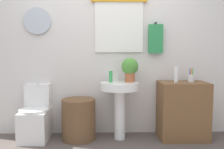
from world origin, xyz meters
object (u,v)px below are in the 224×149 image
potted_plant (130,68)px  lotion_bottle (176,75)px  soap_bottle (111,76)px  laundry_hamper (79,119)px  toilet (36,118)px  wooden_cabinet (183,110)px  pedestal_sink (120,96)px  toothbrush_cup (191,78)px

potted_plant → lotion_bottle: potted_plant is taller
soap_bottle → potted_plant: (0.26, 0.01, 0.11)m
potted_plant → lotion_bottle: size_ratio=1.56×
laundry_hamper → soap_bottle: soap_bottle is taller
toilet → laundry_hamper: toilet is taller
toilet → wooden_cabinet: 1.99m
lotion_bottle → laundry_hamper: bearing=178.2°
wooden_cabinet → lotion_bottle: (-0.11, -0.04, 0.49)m
pedestal_sink → soap_bottle: 0.30m
soap_bottle → lotion_bottle: lotion_bottle is taller
toilet → lotion_bottle: (1.88, -0.07, 0.59)m
wooden_cabinet → lotion_bottle: 0.50m
toilet → potted_plant: potted_plant is taller
potted_plant → lotion_bottle: (0.61, -0.10, -0.08)m
laundry_hamper → toilet: bearing=176.7°
pedestal_sink → potted_plant: (0.14, 0.06, 0.38)m
wooden_cabinet → laundry_hamper: bearing=180.0°
toilet → wooden_cabinet: (1.99, -0.03, 0.10)m
toothbrush_cup → wooden_cabinet: bearing=-169.7°
soap_bottle → lotion_bottle: bearing=-5.9°
potted_plant → laundry_hamper: bearing=-175.1°
pedestal_sink → lotion_bottle: 0.80m
pedestal_sink → wooden_cabinet: wooden_cabinet is taller
lotion_bottle → toothbrush_cup: lotion_bottle is taller
potted_plant → toothbrush_cup: potted_plant is taller
wooden_cabinet → soap_bottle: 1.08m
pedestal_sink → potted_plant: size_ratio=2.36×
soap_bottle → toothbrush_cup: size_ratio=0.81×
soap_bottle → pedestal_sink: bearing=-22.6°
soap_bottle → toothbrush_cup: toothbrush_cup is taller
pedestal_sink → soap_bottle: bearing=157.4°
pedestal_sink → toothbrush_cup: (0.97, 0.02, 0.25)m
pedestal_sink → wooden_cabinet: 0.88m
toothbrush_cup → potted_plant: bearing=177.2°
laundry_hamper → wooden_cabinet: size_ratio=0.71×
laundry_hamper → toothbrush_cup: 1.62m
wooden_cabinet → toothbrush_cup: toothbrush_cup is taller
toilet → pedestal_sink: (1.13, -0.03, 0.29)m
wooden_cabinet → soap_bottle: (-0.98, 0.05, 0.46)m
pedestal_sink → lotion_bottle: (0.75, -0.04, 0.30)m
soap_bottle → lotion_bottle: (0.87, -0.09, 0.03)m
lotion_bottle → toothbrush_cup: size_ratio=1.13×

